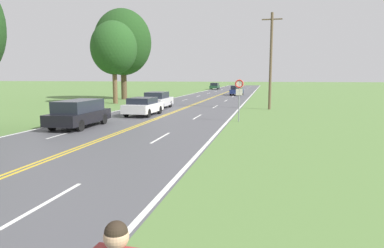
{
  "coord_description": "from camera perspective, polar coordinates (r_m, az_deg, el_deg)",
  "views": [
    {
      "loc": [
        7.77,
        0.6,
        3.01
      ],
      "look_at": [
        5.27,
        11.92,
        1.4
      ],
      "focal_mm": 32.0,
      "sensor_mm": 36.0,
      "label": 1
    }
  ],
  "objects": [
    {
      "name": "car_white_sedan_mid_far",
      "position": [
        26.8,
        -8.13,
        2.99
      ],
      "size": [
        1.99,
        4.21,
        1.4
      ],
      "rotation": [
        0.0,
        0.0,
        1.56
      ],
      "color": "black",
      "rests_on": "ground"
    },
    {
      "name": "tree_right_cluster",
      "position": [
        39.56,
        -12.9,
        12.23
      ],
      "size": [
        5.09,
        5.09,
        9.07
      ],
      "color": "brown",
      "rests_on": "ground"
    },
    {
      "name": "car_silver_sedan_receding",
      "position": [
        32.49,
        -5.78,
        3.99
      ],
      "size": [
        2.02,
        4.6,
        1.58
      ],
      "rotation": [
        0.0,
        0.0,
        1.59
      ],
      "color": "black",
      "rests_on": "ground"
    },
    {
      "name": "car_black_van_mid_near",
      "position": [
        21.46,
        -18.3,
        1.78
      ],
      "size": [
        2.04,
        4.81,
        1.62
      ],
      "rotation": [
        0.0,
        0.0,
        1.6
      ],
      "color": "black",
      "rests_on": "ground"
    },
    {
      "name": "utility_pole_midground",
      "position": [
        32.34,
        13.0,
        10.35
      ],
      "size": [
        1.8,
        0.24,
        8.68
      ],
      "color": "brown",
      "rests_on": "ground"
    },
    {
      "name": "car_dark_blue_hatchback_distant",
      "position": [
        56.0,
        7.47,
        5.63
      ],
      "size": [
        1.98,
        4.14,
        1.56
      ],
      "rotation": [
        0.0,
        0.0,
        -1.62
      ],
      "color": "black",
      "rests_on": "ground"
    },
    {
      "name": "car_dark_green_hatchback_horizon",
      "position": [
        80.98,
        3.8,
        6.36
      ],
      "size": [
        1.96,
        3.58,
        1.55
      ],
      "rotation": [
        0.0,
        0.0,
        1.56
      ],
      "color": "black",
      "rests_on": "ground"
    },
    {
      "name": "traffic_sign",
      "position": [
        23.07,
        7.88,
        5.7
      ],
      "size": [
        0.6,
        0.1,
        2.83
      ],
      "color": "gray",
      "rests_on": "ground"
    },
    {
      "name": "tree_left_verge",
      "position": [
        46.83,
        -11.46,
        13.18
      ],
      "size": [
        7.43,
        7.43,
        11.73
      ],
      "color": "brown",
      "rests_on": "ground"
    }
  ]
}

